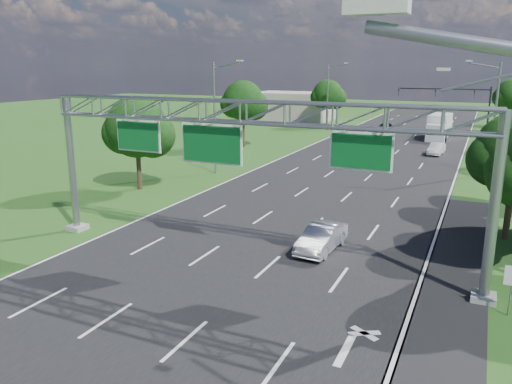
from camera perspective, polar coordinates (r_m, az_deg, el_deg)
The scene contains 19 objects.
ground at distance 42.12m, azimuth 9.15°, elevation 0.79°, with size 220.00×220.00×0.00m, color #275218.
road at distance 42.12m, azimuth 9.15°, elevation 0.79°, with size 18.00×180.00×0.02m, color black.
road_flare at distance 25.44m, azimuth 21.63°, elevation -9.09°, with size 3.00×30.00×0.02m, color black.
sign_gantry at distance 24.14m, azimuth -1.29°, elevation 7.69°, with size 23.50×1.00×9.56m.
regulatory_sign at distance 22.12m, azimuth 27.22°, elevation -8.98°, with size 0.60×0.08×2.10m.
traffic_signal at distance 74.76m, azimuth 22.45°, elevation 9.70°, with size 12.21×0.24×7.00m.
streetlight_l_near at distance 45.51m, azimuth -4.55°, elevation 9.03°, with size 2.97×0.22×10.16m.
streetlight_l_far at distance 77.88m, azimuth 8.34°, elevation 11.04°, with size 2.97×0.22×10.16m.
streetlight_r_mid at distance 49.72m, azimuth 25.45°, elevation 8.15°, with size 2.97×0.22×10.16m.
tree_verge_la at distance 40.44m, azimuth -13.36°, elevation 6.88°, with size 5.76×4.80×7.40m.
tree_verge_lb at distance 60.95m, azimuth -1.40°, elevation 10.20°, with size 5.76×4.80×8.06m.
tree_verge_lc at distance 83.19m, azimuth 8.25°, elevation 10.82°, with size 5.76×4.80×7.62m.
tree_verge_re at distance 87.76m, azimuth 27.24°, elevation 9.74°, with size 5.76×4.80×7.84m.
building_left at distance 93.78m, azimuth 4.23°, elevation 9.77°, with size 14.00×10.00×5.00m, color gray.
silver_sedan at distance 27.02m, azimuth 7.52°, elevation -5.19°, with size 1.52×4.36×1.44m, color #B0B3BC.
car_queue_a at distance 59.01m, azimuth 10.24°, elevation 5.18°, with size 1.76×4.34×1.26m, color silver.
car_queue_c at distance 77.04m, azimuth 14.50°, elevation 7.11°, with size 1.78×4.43×1.51m, color black.
car_queue_d at distance 59.61m, azimuth 19.92°, elevation 4.66°, with size 1.36×3.89×1.28m, color silver.
box_truck at distance 73.25m, azimuth 20.18°, elevation 6.98°, with size 2.87×8.68×3.24m.
Camera 1 is at (10.86, -9.55, 9.61)m, focal length 35.00 mm.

